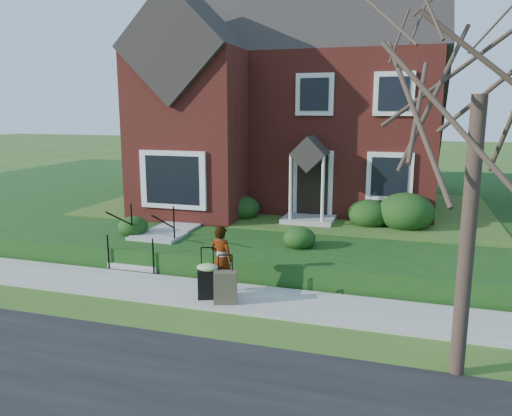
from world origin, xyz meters
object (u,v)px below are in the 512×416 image
at_px(suitcase_black, 208,279).
at_px(tree_verge, 482,65).
at_px(suitcase_olive, 225,287).
at_px(front_steps, 150,246).
at_px(woman, 221,259).

xyz_separation_m(suitcase_black, tree_verge, (4.96, -1.62, 4.25)).
height_order(suitcase_black, suitcase_olive, suitcase_black).
xyz_separation_m(front_steps, suitcase_olive, (3.07, -2.30, -0.04)).
height_order(front_steps, woman, woman).
height_order(woman, tree_verge, tree_verge).
distance_m(woman, tree_verge, 6.53).
distance_m(front_steps, tree_verge, 9.50).
xyz_separation_m(front_steps, suitcase_black, (2.61, -2.16, 0.05)).
xyz_separation_m(woman, tree_verge, (4.80, -2.06, 3.92)).
bearing_deg(woman, front_steps, -19.51).
relative_size(suitcase_black, tree_verge, 0.17).
bearing_deg(woman, suitcase_black, 82.32).
relative_size(front_steps, suitcase_black, 1.76).
bearing_deg(front_steps, tree_verge, -26.58).
distance_m(front_steps, woman, 3.29).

